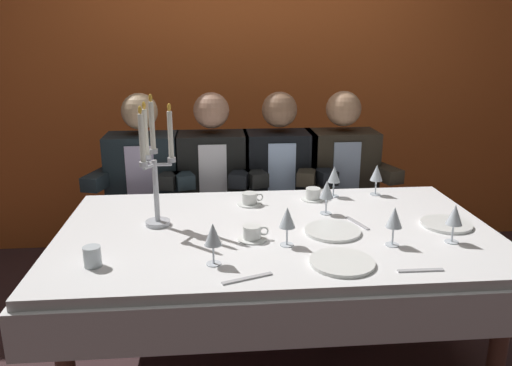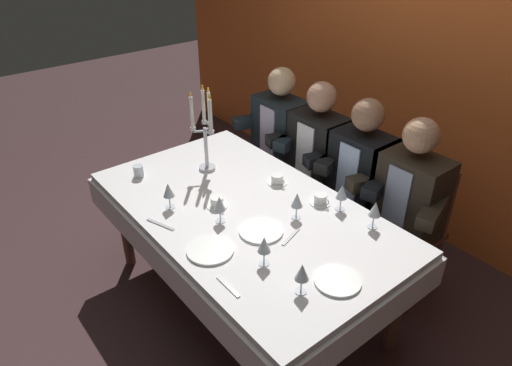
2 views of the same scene
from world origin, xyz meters
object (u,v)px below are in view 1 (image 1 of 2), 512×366
Objects in this scene: wine_glass_5 at (287,219)px; seated_diner_0 at (144,178)px; candelabra at (155,169)px; wine_glass_0 at (213,236)px; coffee_cup_2 at (252,233)px; dinner_plate_1 at (446,224)px; seated_diner_2 at (278,175)px; wine_glass_2 at (394,218)px; seated_diner_1 at (213,176)px; wine_glass_6 at (455,216)px; water_tumbler_0 at (92,257)px; seated_diner_3 at (340,173)px; dining_table at (277,253)px; dinner_plate_0 at (332,231)px; wine_glass_3 at (334,175)px; dinner_plate_2 at (342,262)px; wine_glass_4 at (327,191)px; coffee_cup_0 at (250,199)px; coffee_cup_1 at (313,195)px; wine_glass_1 at (377,174)px.

wine_glass_5 is 1.29m from seated_diner_0.
wine_glass_5 is (0.54, -0.27, -0.15)m from candelabra.
wine_glass_0 is 0.29m from coffee_cup_2.
dinner_plate_1 is 1.12m from seated_diner_2.
seated_diner_1 reaches higher than wine_glass_2.
wine_glass_6 is 0.83m from coffee_cup_2.
seated_diner_1 is at bearing 131.56° from wine_glass_6.
water_tumbler_0 is 0.06× the size of seated_diner_3.
seated_diner_2 is (0.85, 1.20, -0.04)m from water_tumbler_0.
seated_diner_1 is 1.00× the size of seated_diner_2.
dining_table is 7.99× the size of dinner_plate_0.
candelabra reaches higher than wine_glass_3.
dinner_plate_2 is 1.35m from seated_diner_1.
wine_glass_4 is at bearing 26.07° from water_tumbler_0.
wine_glass_3 is 0.53m from seated_diner_2.
coffee_cup_0 is 0.11× the size of seated_diner_0.
water_tumbler_0 is (-0.96, -0.24, 0.03)m from dinner_plate_0.
coffee_cup_2 is at bearing -125.75° from coffee_cup_1.
wine_glass_0 is 1.00× the size of wine_glass_2.
wine_glass_4 is (0.54, 0.50, 0.00)m from wine_glass_0.
dinner_plate_2 is at bearing -148.76° from dinner_plate_1.
seated_diner_0 is 1.20m from seated_diner_3.
coffee_cup_0 is at bearing 87.05° from coffee_cup_2.
seated_diner_2 is (0.81, 0.00, 0.00)m from seated_diner_0.
dinner_plate_0 is 0.20× the size of seated_diner_0.
dining_table is 0.55m from wine_glass_2.
wine_glass_2 reaches higher than dinner_plate_2.
seated_diner_1 is at bearing 89.80° from wine_glass_0.
coffee_cup_1 is at bearing 54.25° from coffee_cup_2.
candelabra is 1.33m from seated_diner_3.
coffee_cup_1 is at bearing 94.87° from wine_glass_4.
seated_diner_2 reaches higher than coffee_cup_1.
wine_glass_5 is at bearing -168.47° from dinner_plate_1.
seated_diner_0 reaches higher than wine_glass_1.
seated_diner_3 reaches higher than wine_glass_3.
water_tumbler_0 is 1.20m from seated_diner_0.
candelabra is 2.61× the size of dinner_plate_1.
wine_glass_1 is 0.42m from wine_glass_4.
candelabra is 0.86m from seated_diner_0.
wine_glass_4 reaches higher than water_tumbler_0.
wine_glass_6 is at bearing -61.67° from wine_glass_3.
wine_glass_2 is 1.24× the size of coffee_cup_1.
wine_glass_1 is 1.24× the size of coffee_cup_1.
wine_glass_1 is 2.11× the size of water_tumbler_0.
dinner_plate_2 is at bearing -93.14° from coffee_cup_1.
dining_table is 0.50m from wine_glass_0.
seated_diner_0 is at bearing 135.60° from wine_glass_2.
wine_glass_2 is at bearing -26.65° from dining_table.
dinner_plate_1 is 1.36× the size of wine_glass_0.
wine_glass_3 is 0.73m from wine_glass_6.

